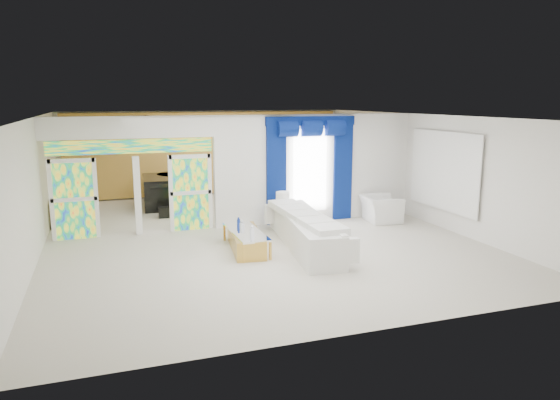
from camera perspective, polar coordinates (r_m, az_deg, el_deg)
name	(u,v)px	position (r m, az deg, el deg)	size (l,w,h in m)	color
floor	(254,234)	(13.31, -2.90, -3.79)	(12.00, 12.00, 0.00)	#B7AF9E
dividing_wall	(317,168)	(14.65, 4.07, 3.56)	(5.70, 0.18, 3.00)	white
dividing_header	(131,127)	(13.40, -16.14, 7.71)	(4.30, 0.18, 0.55)	white
stained_panel_left	(74,199)	(13.61, -21.75, 0.07)	(0.95, 0.04, 2.00)	#994C3F
stained_panel_right	(191,193)	(13.75, -9.82, 0.81)	(0.95, 0.04, 2.00)	#994C3F
stained_transom	(132,146)	(13.44, -16.03, 5.69)	(4.00, 0.05, 0.35)	#994C3F
window_pane	(310,170)	(14.47, 3.31, 3.27)	(1.00, 0.02, 2.30)	white
blue_drape_left	(276,174)	(14.10, -0.42, 2.88)	(0.55, 0.10, 2.80)	#031047
blue_drape_right	(343,171)	(14.85, 6.93, 3.22)	(0.55, 0.10, 2.80)	#031047
blue_pelmet	(311,121)	(14.32, 3.42, 8.70)	(2.60, 0.12, 0.25)	#031047
wall_mirror	(444,171)	(14.29, 17.64, 3.08)	(0.04, 2.70, 1.90)	white
gold_curtains	(208,153)	(18.70, -7.97, 5.12)	(9.70, 0.12, 2.90)	#AD7A29
white_sofa	(305,233)	(12.03, 2.81, -3.63)	(0.81, 3.80, 0.72)	white
coffee_table	(246,241)	(11.93, -3.79, -4.49)	(0.65, 1.94, 0.43)	gold
console_table	(293,220)	(14.01, 1.45, -2.17)	(1.20, 0.38, 0.40)	white
table_lamp	(283,203)	(13.81, 0.29, -0.29)	(0.36, 0.36, 0.58)	white
armchair	(381,209)	(14.87, 11.03, -0.96)	(1.11, 0.97, 0.72)	white
grand_piano	(167,191)	(17.03, -12.34, 0.93)	(1.46, 1.92, 0.97)	black
piano_bench	(174,212)	(15.53, -11.59, -1.26)	(0.90, 0.35, 0.30)	black
tv_console	(64,213)	(15.05, -22.68, -1.38)	(0.53, 0.49, 0.78)	tan
chandelier	(146,125)	(15.83, -14.59, 7.98)	(0.60, 0.60, 0.60)	gold
decanters	(245,227)	(11.98, -3.90, -3.00)	(0.17, 0.98, 0.16)	silver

